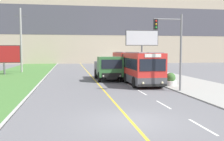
# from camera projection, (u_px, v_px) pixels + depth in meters

# --- Properties ---
(ground_plane) EXTENTS (300.00, 300.00, 0.00)m
(ground_plane) POSITION_uv_depth(u_px,v_px,m) (131.00, 121.00, 11.90)
(ground_plane) COLOR slate
(lane_marking_centre) EXTENTS (2.88, 140.00, 0.01)m
(lane_marking_centre) POSITION_uv_depth(u_px,v_px,m) (126.00, 107.00, 14.81)
(lane_marking_centre) COLOR gold
(lane_marking_centre) RESTS_ON ground_plane
(apartment_block_background) EXTENTS (80.00, 8.04, 20.48)m
(apartment_block_background) POSITION_uv_depth(u_px,v_px,m) (79.00, 24.00, 68.84)
(apartment_block_background) COLOR #BCAD93
(apartment_block_background) RESTS_ON ground_plane
(city_bus) EXTENTS (2.65, 12.50, 3.06)m
(city_bus) POSITION_uv_depth(u_px,v_px,m) (134.00, 66.00, 27.29)
(city_bus) COLOR red
(city_bus) RESTS_ON ground_plane
(dump_truck) EXTENTS (2.54, 6.20, 2.57)m
(dump_truck) POSITION_uv_depth(u_px,v_px,m) (109.00, 69.00, 27.83)
(dump_truck) COLOR black
(dump_truck) RESTS_ON ground_plane
(car_distant) EXTENTS (1.80, 4.30, 1.45)m
(car_distant) POSITION_uv_depth(u_px,v_px,m) (113.00, 67.00, 40.41)
(car_distant) COLOR silver
(car_distant) RESTS_ON ground_plane
(utility_pole_far) EXTENTS (1.80, 0.28, 9.44)m
(utility_pole_far) POSITION_uv_depth(u_px,v_px,m) (21.00, 40.00, 38.57)
(utility_pole_far) COLOR #9E9E99
(utility_pole_far) RESTS_ON ground_plane
(traffic_light_mast) EXTENTS (2.28, 0.32, 5.97)m
(traffic_light_mast) POSITION_uv_depth(u_px,v_px,m) (173.00, 43.00, 20.05)
(traffic_light_mast) COLOR slate
(traffic_light_mast) RESTS_ON ground_plane
(billboard_large) EXTENTS (4.98, 0.24, 6.24)m
(billboard_large) POSITION_uv_depth(u_px,v_px,m) (142.00, 40.00, 39.09)
(billboard_large) COLOR #59595B
(billboard_large) RESTS_ON ground_plane
(billboard_small) EXTENTS (4.25, 0.24, 3.94)m
(billboard_small) POSITION_uv_depth(u_px,v_px,m) (4.00, 55.00, 34.76)
(billboard_small) COLOR #59595B
(billboard_small) RESTS_ON ground_plane
(planter_round_near) EXTENTS (1.07, 1.07, 1.15)m
(planter_round_near) POSITION_uv_depth(u_px,v_px,m) (171.00, 80.00, 23.45)
(planter_round_near) COLOR silver
(planter_round_near) RESTS_ON sidewalk_right
(planter_round_second) EXTENTS (1.13, 1.13, 1.18)m
(planter_round_second) POSITION_uv_depth(u_px,v_px,m) (156.00, 76.00, 27.18)
(planter_round_second) COLOR silver
(planter_round_second) RESTS_ON sidewalk_right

